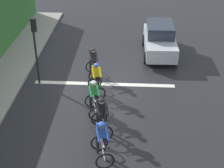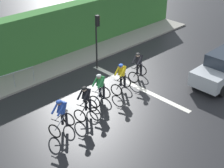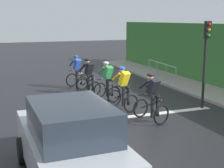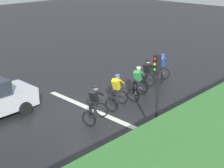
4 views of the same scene
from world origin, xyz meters
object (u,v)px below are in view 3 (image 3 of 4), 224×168
(cyclist_mid, at_px, (107,82))
(pedestrian_railing_kerbside, at_px, (161,67))
(cyclist_second, at_px, (89,77))
(traffic_light_near_crossing, at_px, (206,51))
(car_silver, at_px, (70,143))
(cyclist_lead, at_px, (77,73))
(cyclist_trailing, at_px, (152,99))
(cyclist_fourth, at_px, (123,89))

(cyclist_mid, relative_size, pedestrian_railing_kerbside, 0.47)
(cyclist_second, height_order, traffic_light_near_crossing, traffic_light_near_crossing)
(cyclist_second, xyz_separation_m, car_silver, (-2.73, -7.68, 0.08))
(traffic_light_near_crossing, relative_size, pedestrian_railing_kerbside, 0.95)
(cyclist_lead, relative_size, cyclist_trailing, 1.00)
(car_silver, bearing_deg, cyclist_fourth, 55.98)
(traffic_light_near_crossing, bearing_deg, pedestrian_railing_kerbside, 76.98)
(cyclist_fourth, height_order, pedestrian_railing_kerbside, cyclist_fourth)
(cyclist_second, distance_m, cyclist_trailing, 4.66)
(cyclist_lead, xyz_separation_m, cyclist_fourth, (0.64, -4.40, 0.00))
(cyclist_second, relative_size, traffic_light_near_crossing, 0.50)
(cyclist_second, distance_m, cyclist_mid, 1.37)
(cyclist_lead, xyz_separation_m, traffic_light_near_crossing, (3.60, -5.36, 1.43))
(traffic_light_near_crossing, distance_m, pedestrian_railing_kerbside, 5.88)
(cyclist_mid, height_order, traffic_light_near_crossing, traffic_light_near_crossing)
(cyclist_mid, relative_size, car_silver, 0.40)
(cyclist_mid, height_order, car_silver, car_silver)
(cyclist_fourth, bearing_deg, cyclist_mid, 92.14)
(cyclist_lead, relative_size, traffic_light_near_crossing, 0.50)
(cyclist_trailing, height_order, pedestrian_railing_kerbside, cyclist_trailing)
(car_silver, bearing_deg, cyclist_lead, 74.24)
(cyclist_second, xyz_separation_m, pedestrian_railing_kerbside, (4.74, 1.70, -0.01))
(cyclist_fourth, xyz_separation_m, traffic_light_near_crossing, (2.96, -0.96, 1.43))
(car_silver, bearing_deg, pedestrian_railing_kerbside, 51.45)
(cyclist_lead, relative_size, cyclist_mid, 1.00)
(cyclist_lead, relative_size, cyclist_second, 1.00)
(car_silver, bearing_deg, cyclist_mid, 63.58)
(cyclist_second, height_order, car_silver, car_silver)
(cyclist_second, relative_size, cyclist_trailing, 1.00)
(traffic_light_near_crossing, height_order, pedestrian_railing_kerbside, traffic_light_near_crossing)
(cyclist_lead, distance_m, traffic_light_near_crossing, 6.61)
(cyclist_mid, distance_m, car_silver, 7.12)
(car_silver, height_order, traffic_light_near_crossing, traffic_light_near_crossing)
(cyclist_fourth, height_order, cyclist_trailing, same)
(cyclist_mid, xyz_separation_m, cyclist_fourth, (0.06, -1.60, 0.00))
(cyclist_lead, xyz_separation_m, cyclist_trailing, (0.96, -6.10, 0.00))
(traffic_light_near_crossing, bearing_deg, cyclist_mid, 139.77)
(cyclist_mid, bearing_deg, cyclist_lead, 101.60)
(cyclist_lead, distance_m, cyclist_second, 1.52)
(traffic_light_near_crossing, bearing_deg, cyclist_lead, 123.85)
(cyclist_lead, height_order, traffic_light_near_crossing, traffic_light_near_crossing)
(cyclist_mid, bearing_deg, traffic_light_near_crossing, -40.23)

